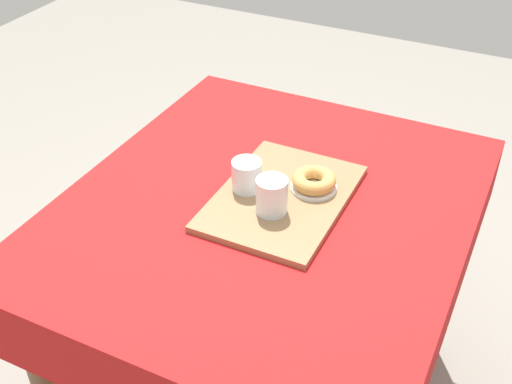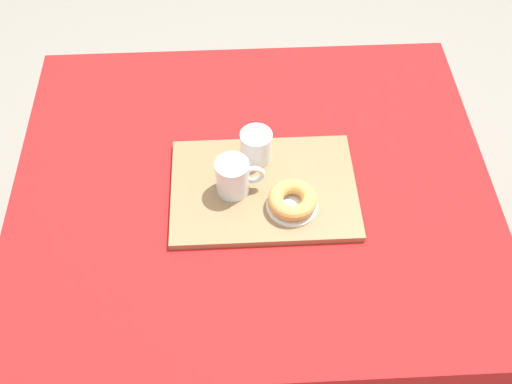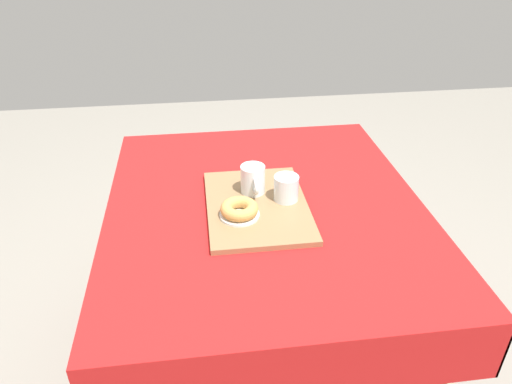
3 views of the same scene
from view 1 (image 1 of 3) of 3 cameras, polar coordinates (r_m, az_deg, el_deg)
name	(u,v)px [view 1 (image 1 of 3)]	position (r m, az deg, el deg)	size (l,w,h in m)	color
dining_table	(267,236)	(1.65, 0.96, -3.87)	(1.11, 0.95, 0.78)	red
serving_tray	(282,198)	(1.59, 2.30, -0.49)	(0.42, 0.30, 0.02)	olive
tea_mug_left	(272,196)	(1.51, 1.41, -0.37)	(0.11, 0.08, 0.09)	white
water_glass_near	(247,177)	(1.59, -0.82, 1.34)	(0.07, 0.07, 0.08)	white
donut_plate_left	(314,187)	(1.61, 5.06, 0.43)	(0.11, 0.11, 0.01)	white
sugar_donut_left	(314,180)	(1.60, 5.10, 1.04)	(0.11, 0.11, 0.03)	tan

